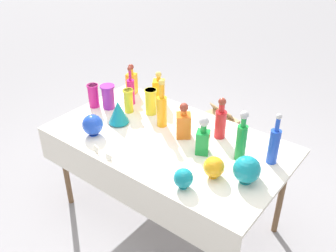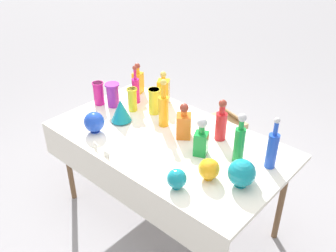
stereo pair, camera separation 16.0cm
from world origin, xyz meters
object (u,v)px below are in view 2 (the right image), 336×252
at_px(tall_bottle_3, 239,141).
at_px(slender_vase_1, 132,99).
at_px(fluted_vase_0, 121,110).
at_px(tall_bottle_2, 221,123).
at_px(slender_vase_3, 154,100).
at_px(round_bowl_0, 242,173).
at_px(square_decanter_0, 184,124).
at_px(cardboard_box_behind_left, 224,131).
at_px(round_bowl_2, 177,179).
at_px(tall_bottle_1, 164,108).
at_px(square_decanter_1, 138,81).
at_px(tall_bottle_0, 136,89).
at_px(tall_bottle_4, 272,149).
at_px(round_bowl_1, 209,169).
at_px(round_bowl_3, 94,122).
at_px(slender_vase_0, 99,93).
at_px(slender_vase_2, 113,94).
at_px(square_decanter_2, 163,90).
at_px(square_decanter_3, 201,139).

xyz_separation_m(tall_bottle_3, slender_vase_1, (-1.01, 0.02, -0.05)).
bearing_deg(fluted_vase_0, tall_bottle_2, 23.49).
height_order(slender_vase_3, round_bowl_0, slender_vase_3).
distance_m(square_decanter_0, cardboard_box_behind_left, 1.39).
height_order(slender_vase_1, round_bowl_2, slender_vase_1).
xyz_separation_m(tall_bottle_1, square_decanter_0, (0.21, -0.02, -0.04)).
distance_m(tall_bottle_2, square_decanter_1, 0.98).
bearing_deg(slender_vase_3, tall_bottle_0, 173.09).
xyz_separation_m(square_decanter_1, slender_vase_1, (0.20, -0.26, -0.01)).
height_order(square_decanter_0, cardboard_box_behind_left, square_decanter_0).
xyz_separation_m(tall_bottle_4, round_bowl_2, (-0.31, -0.55, -0.07)).
bearing_deg(round_bowl_1, square_decanter_1, 155.06).
xyz_separation_m(fluted_vase_0, cardboard_box_behind_left, (0.13, 1.28, -0.72)).
distance_m(slender_vase_1, cardboard_box_behind_left, 1.33).
relative_size(tall_bottle_4, round_bowl_3, 2.27).
bearing_deg(tall_bottle_4, tall_bottle_1, -174.83).
bearing_deg(tall_bottle_1, square_decanter_0, -6.25).
distance_m(square_decanter_1, slender_vase_0, 0.38).
bearing_deg(tall_bottle_3, round_bowl_2, -105.23).
height_order(slender_vase_1, cardboard_box_behind_left, slender_vase_1).
height_order(tall_bottle_2, round_bowl_0, tall_bottle_2).
distance_m(square_decanter_1, round_bowl_2, 1.31).
bearing_deg(slender_vase_3, tall_bottle_2, 3.61).
bearing_deg(slender_vase_1, cardboard_box_behind_left, 80.12).
relative_size(slender_vase_2, round_bowl_0, 1.13).
xyz_separation_m(tall_bottle_0, tall_bottle_3, (1.09, -0.14, 0.03)).
distance_m(square_decanter_2, round_bowl_3, 0.68).
height_order(tall_bottle_1, square_decanter_1, tall_bottle_1).
relative_size(square_decanter_1, slender_vase_1, 1.40).
distance_m(tall_bottle_2, tall_bottle_3, 0.28).
xyz_separation_m(square_decanter_0, fluted_vase_0, (-0.49, -0.15, -0.01)).
bearing_deg(square_decanter_0, slender_vase_0, -174.44).
bearing_deg(slender_vase_2, square_decanter_0, 2.04).
bearing_deg(round_bowl_2, slender_vase_3, 141.95).
bearing_deg(slender_vase_2, tall_bottle_4, 5.29).
xyz_separation_m(tall_bottle_3, round_bowl_3, (-0.98, -0.39, -0.07)).
bearing_deg(tall_bottle_2, round_bowl_2, -79.23).
height_order(slender_vase_0, round_bowl_1, slender_vase_0).
relative_size(tall_bottle_2, round_bowl_2, 2.45).
relative_size(square_decanter_0, square_decanter_3, 0.96).
bearing_deg(square_decanter_3, slender_vase_2, 176.36).
distance_m(tall_bottle_2, cardboard_box_behind_left, 1.36).
relative_size(tall_bottle_2, square_decanter_1, 1.15).
xyz_separation_m(square_decanter_3, slender_vase_2, (-0.95, 0.06, -0.01)).
bearing_deg(slender_vase_1, tall_bottle_3, -1.16).
relative_size(tall_bottle_4, cardboard_box_behind_left, 0.80).
xyz_separation_m(slender_vase_0, fluted_vase_0, (0.35, -0.07, -0.01)).
distance_m(slender_vase_0, round_bowl_0, 1.44).
xyz_separation_m(square_decanter_2, round_bowl_0, (1.05, -0.47, -0.02)).
xyz_separation_m(tall_bottle_3, slender_vase_0, (-1.29, -0.09, -0.05)).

